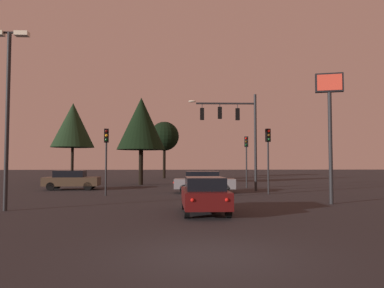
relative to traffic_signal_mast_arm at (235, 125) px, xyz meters
name	(u,v)px	position (x,y,z in m)	size (l,w,h in m)	color
ground_plane	(182,187)	(-3.91, 5.15, -5.02)	(168.00, 168.00, 0.00)	#262326
traffic_signal_mast_arm	(235,125)	(0.00, 0.00, 0.00)	(5.18, 0.41, 7.34)	#232326
traffic_light_corner_left	(246,151)	(1.49, 3.39, -1.93)	(0.36, 0.39, 4.36)	#232326
traffic_light_corner_right	(268,148)	(1.77, -2.82, -1.87)	(0.35, 0.38, 4.45)	#232326
traffic_light_median	(106,148)	(-9.06, -3.49, -1.94)	(0.34, 0.37, 4.34)	#232326
car_nearside_lane	(205,194)	(-3.39, -12.24, -4.22)	(1.84, 4.19, 1.52)	#4C0F0F
car_crossing_left	(71,180)	(-12.73, 1.98, -4.22)	(4.35, 1.99, 1.52)	#473828
car_crossing_right	(204,182)	(-2.54, -1.66, -4.22)	(4.41, 2.08, 1.52)	gray
parking_lot_lamp_post	(8,96)	(-12.12, -10.95, 0.09)	(1.70, 0.36, 8.06)	#232326
store_sign_illuminated	(330,108)	(3.44, -9.00, -0.02)	(1.41, 0.63, 6.81)	#232326
tree_behind_sign	(164,136)	(-5.97, 23.80, 0.78)	(4.04, 4.04, 7.86)	black
tree_left_far	(73,125)	(-15.35, 11.90, 1.09)	(4.50, 4.50, 8.47)	black
tree_center_horizon	(141,124)	(-7.84, 8.31, 0.91)	(4.69, 4.69, 8.49)	black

